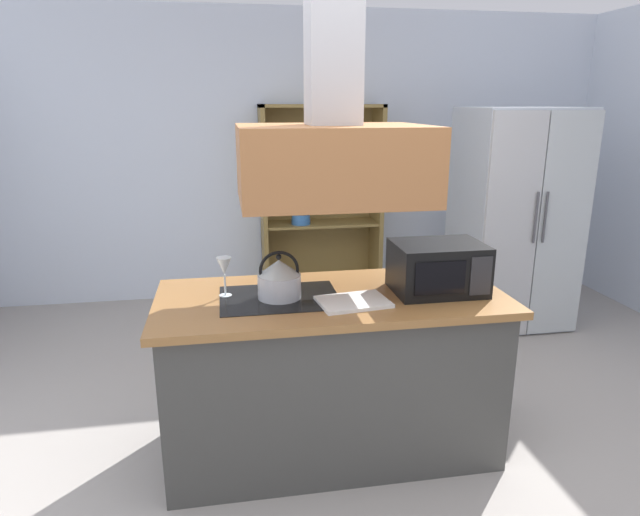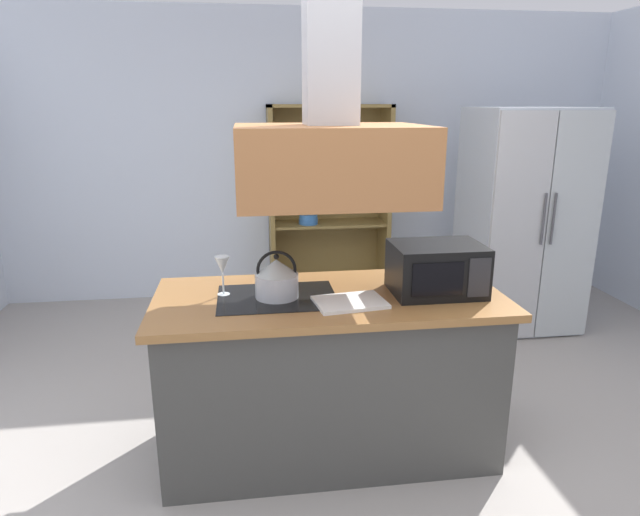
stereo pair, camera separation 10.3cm
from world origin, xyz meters
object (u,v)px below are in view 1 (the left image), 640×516
at_px(dish_cabinet, 320,215).
at_px(microwave, 438,268).
at_px(refrigerator, 514,219).
at_px(kettle, 279,279).
at_px(wine_glass_on_counter, 224,268).
at_px(cutting_board, 353,302).

relative_size(dish_cabinet, microwave, 4.01).
relative_size(refrigerator, microwave, 3.96).
bearing_deg(dish_cabinet, microwave, -86.00).
bearing_deg(refrigerator, kettle, -143.78).
xyz_separation_m(kettle, wine_glass_on_counter, (-0.27, 0.07, 0.05)).
height_order(cutting_board, microwave, microwave).
distance_m(microwave, wine_glass_on_counter, 1.10).
relative_size(kettle, microwave, 0.53).
bearing_deg(dish_cabinet, wine_glass_on_counter, -110.61).
height_order(cutting_board, wine_glass_on_counter, wine_glass_on_counter).
bearing_deg(microwave, kettle, 177.25).
distance_m(dish_cabinet, cutting_board, 2.67).
bearing_deg(dish_cabinet, refrigerator, -32.09).
relative_size(refrigerator, kettle, 7.46).
bearing_deg(cutting_board, refrigerator, 43.70).
distance_m(dish_cabinet, wine_glass_on_counter, 2.61).
relative_size(cutting_board, microwave, 0.74).
height_order(microwave, wine_glass_on_counter, microwave).
bearing_deg(dish_cabinet, cutting_board, -96.36).
xyz_separation_m(dish_cabinet, kettle, (-0.65, -2.51, 0.19)).
height_order(kettle, wine_glass_on_counter, kettle).
bearing_deg(microwave, refrigerator, 50.64).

